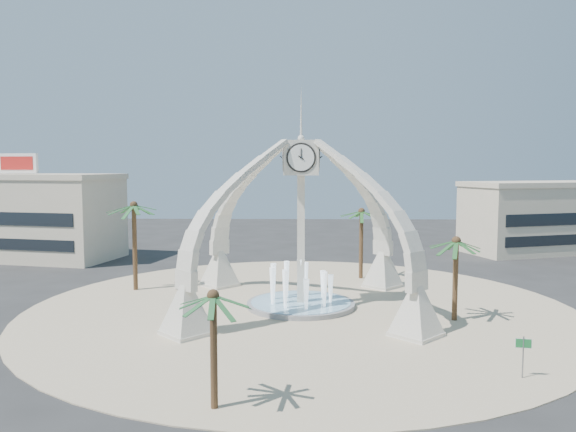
{
  "coord_description": "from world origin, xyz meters",
  "views": [
    {
      "loc": [
        -0.01,
        -40.88,
        10.45
      ],
      "look_at": [
        -1.0,
        2.0,
        6.64
      ],
      "focal_mm": 35.0,
      "sensor_mm": 36.0,
      "label": 1
    }
  ],
  "objects_px": {
    "clock_tower": "(301,220)",
    "fountain": "(301,304)",
    "palm_north": "(361,212)",
    "palm_west": "(134,207)",
    "palm_east": "(456,242)",
    "palm_south": "(213,297)",
    "street_sign": "(523,349)"
  },
  "relations": [
    {
      "from": "clock_tower",
      "to": "palm_south",
      "type": "relative_size",
      "value": 3.2
    },
    {
      "from": "palm_west",
      "to": "palm_south",
      "type": "bearing_deg",
      "value": -66.07
    },
    {
      "from": "palm_east",
      "to": "street_sign",
      "type": "distance_m",
      "value": 11.13
    },
    {
      "from": "palm_west",
      "to": "street_sign",
      "type": "distance_m",
      "value": 31.93
    },
    {
      "from": "palm_north",
      "to": "palm_west",
      "type": "bearing_deg",
      "value": -164.61
    },
    {
      "from": "fountain",
      "to": "street_sign",
      "type": "bearing_deg",
      "value": -51.7
    },
    {
      "from": "fountain",
      "to": "palm_south",
      "type": "height_order",
      "value": "palm_south"
    },
    {
      "from": "street_sign",
      "to": "palm_west",
      "type": "bearing_deg",
      "value": 151.43
    },
    {
      "from": "palm_north",
      "to": "street_sign",
      "type": "xyz_separation_m",
      "value": [
        5.33,
        -24.62,
        -4.67
      ]
    },
    {
      "from": "palm_east",
      "to": "palm_south",
      "type": "bearing_deg",
      "value": -134.83
    },
    {
      "from": "palm_east",
      "to": "street_sign",
      "type": "height_order",
      "value": "palm_east"
    },
    {
      "from": "palm_west",
      "to": "street_sign",
      "type": "xyz_separation_m",
      "value": [
        24.86,
        -19.24,
        -5.55
      ]
    },
    {
      "from": "clock_tower",
      "to": "fountain",
      "type": "relative_size",
      "value": 2.24
    },
    {
      "from": "palm_north",
      "to": "palm_south",
      "type": "distance_m",
      "value": 29.93
    },
    {
      "from": "fountain",
      "to": "street_sign",
      "type": "distance_m",
      "value": 17.66
    },
    {
      "from": "palm_south",
      "to": "street_sign",
      "type": "distance_m",
      "value": 15.5
    },
    {
      "from": "clock_tower",
      "to": "palm_east",
      "type": "distance_m",
      "value": 11.0
    },
    {
      "from": "palm_east",
      "to": "palm_north",
      "type": "xyz_separation_m",
      "value": [
        -4.82,
        14.19,
        0.81
      ]
    },
    {
      "from": "clock_tower",
      "to": "fountain",
      "type": "height_order",
      "value": "clock_tower"
    },
    {
      "from": "fountain",
      "to": "palm_east",
      "type": "height_order",
      "value": "palm_east"
    },
    {
      "from": "palm_south",
      "to": "clock_tower",
      "type": "bearing_deg",
      "value": 78.06
    },
    {
      "from": "fountain",
      "to": "palm_west",
      "type": "xyz_separation_m",
      "value": [
        -13.95,
        5.42,
        6.79
      ]
    },
    {
      "from": "palm_east",
      "to": "palm_north",
      "type": "relative_size",
      "value": 0.88
    },
    {
      "from": "fountain",
      "to": "palm_west",
      "type": "bearing_deg",
      "value": 158.75
    },
    {
      "from": "fountain",
      "to": "palm_west",
      "type": "height_order",
      "value": "palm_west"
    },
    {
      "from": "palm_north",
      "to": "fountain",
      "type": "bearing_deg",
      "value": -117.36
    },
    {
      "from": "fountain",
      "to": "street_sign",
      "type": "xyz_separation_m",
      "value": [
        10.92,
        -13.82,
        1.24
      ]
    },
    {
      "from": "clock_tower",
      "to": "palm_north",
      "type": "bearing_deg",
      "value": 62.64
    },
    {
      "from": "palm_east",
      "to": "palm_south",
      "type": "xyz_separation_m",
      "value": [
        -14.13,
        -14.22,
        -0.48
      ]
    },
    {
      "from": "clock_tower",
      "to": "palm_east",
      "type": "bearing_deg",
      "value": -18.03
    },
    {
      "from": "palm_east",
      "to": "palm_west",
      "type": "bearing_deg",
      "value": 160.11
    },
    {
      "from": "palm_west",
      "to": "palm_north",
      "type": "height_order",
      "value": "palm_west"
    }
  ]
}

